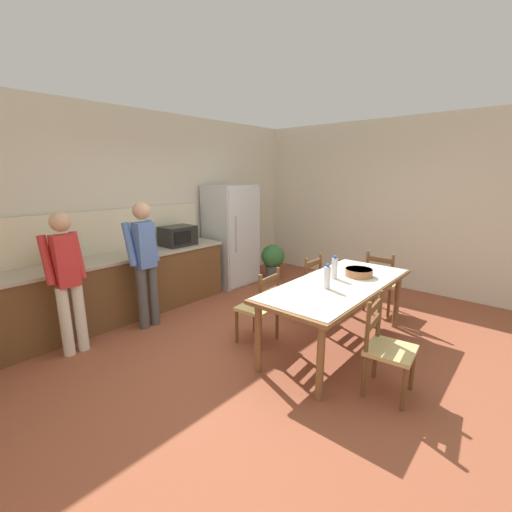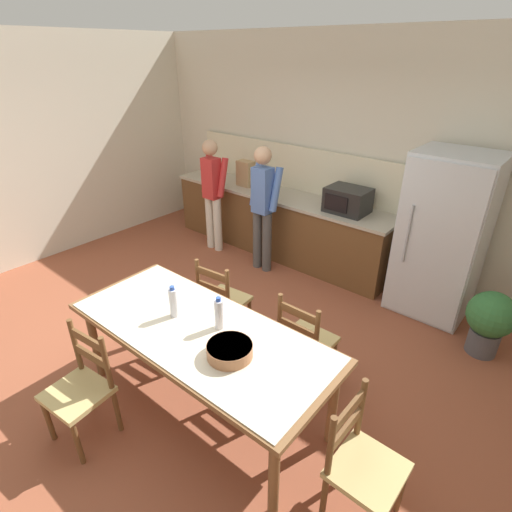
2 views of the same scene
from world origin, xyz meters
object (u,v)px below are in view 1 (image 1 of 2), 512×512
(paper_bag, at_px, (66,252))
(chair_head_end, at_px, (381,283))
(chair_side_far_left, at_px, (260,307))
(bottle_near_centre, at_px, (327,277))
(dining_table, at_px, (338,289))
(person_at_sink, at_px, (67,276))
(serving_bowl, at_px, (359,272))
(chair_side_far_right, at_px, (304,287))
(microwave, at_px, (178,236))
(potted_plant, at_px, (273,259))
(chair_side_near_left, at_px, (386,348))
(person_at_counter, at_px, (145,259))
(refrigerator, at_px, (231,235))
(bottle_off_centre, at_px, (334,268))

(paper_bag, distance_m, chair_head_end, 4.22)
(chair_side_far_left, bearing_deg, bottle_near_centre, 101.27)
(dining_table, bearing_deg, person_at_sink, 133.67)
(paper_bag, xyz_separation_m, serving_bowl, (2.25, -2.71, -0.23))
(chair_side_far_right, bearing_deg, chair_side_far_left, 0.77)
(microwave, xyz_separation_m, chair_side_far_right, (0.70, -1.90, -0.59))
(person_at_sink, height_order, potted_plant, person_at_sink)
(chair_side_near_left, height_order, chair_side_far_right, same)
(chair_side_far_left, bearing_deg, potted_plant, -150.68)
(potted_plant, bearing_deg, dining_table, -125.91)
(microwave, height_order, person_at_counter, person_at_counter)
(person_at_counter, bearing_deg, dining_table, -152.17)
(dining_table, bearing_deg, microwave, 94.92)
(refrigerator, relative_size, potted_plant, 2.68)
(chair_head_end, bearing_deg, dining_table, 91.37)
(microwave, distance_m, person_at_counter, 1.04)
(serving_bowl, distance_m, chair_side_far_left, 1.25)
(chair_side_far_right, height_order, potted_plant, chair_side_far_right)
(paper_bag, height_order, chair_side_far_right, paper_bag)
(person_at_sink, bearing_deg, bottle_near_centre, -140.41)
(chair_side_far_left, bearing_deg, paper_bag, -59.99)
(chair_head_end, height_order, potted_plant, chair_head_end)
(dining_table, xyz_separation_m, bottle_off_centre, (0.11, 0.12, 0.20))
(chair_head_end, bearing_deg, bottle_off_centre, 86.25)
(chair_head_end, bearing_deg, chair_side_near_left, 113.14)
(bottle_near_centre, xyz_separation_m, chair_side_far_left, (-0.23, 0.74, -0.47))
(microwave, bearing_deg, refrigerator, -0.94)
(chair_side_far_left, bearing_deg, chair_head_end, 153.45)
(bottle_off_centre, xyz_separation_m, serving_bowl, (0.27, -0.18, -0.07))
(bottle_off_centre, distance_m, chair_side_far_left, 0.99)
(chair_side_far_left, xyz_separation_m, chair_head_end, (1.88, -0.72, 0.00))
(chair_head_end, bearing_deg, person_at_sink, 58.57)
(refrigerator, height_order, serving_bowl, refrigerator)
(dining_table, relative_size, bottle_off_centre, 8.10)
(bottle_off_centre, distance_m, potted_plant, 2.62)
(paper_bag, relative_size, serving_bowl, 1.12)
(chair_side_far_right, bearing_deg, potted_plant, -127.90)
(bottle_near_centre, xyz_separation_m, person_at_sink, (-1.79, 2.16, -0.01))
(bottle_near_centre, distance_m, serving_bowl, 0.66)
(chair_head_end, xyz_separation_m, person_at_counter, (-2.50, 2.11, 0.48))
(serving_bowl, bearing_deg, chair_head_end, 4.92)
(person_at_counter, bearing_deg, person_at_sink, 88.78)
(chair_side_far_right, bearing_deg, refrigerator, -103.37)
(dining_table, xyz_separation_m, chair_side_near_left, (-0.48, -0.76, -0.27))
(bottle_near_centre, bearing_deg, refrigerator, 65.78)
(microwave, xyz_separation_m, bottle_off_centre, (0.34, -2.54, -0.13))
(dining_table, relative_size, chair_side_far_right, 2.40)
(dining_table, distance_m, chair_side_far_left, 0.93)
(paper_bag, relative_size, potted_plant, 0.54)
(refrigerator, distance_m, bottle_off_centre, 2.65)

